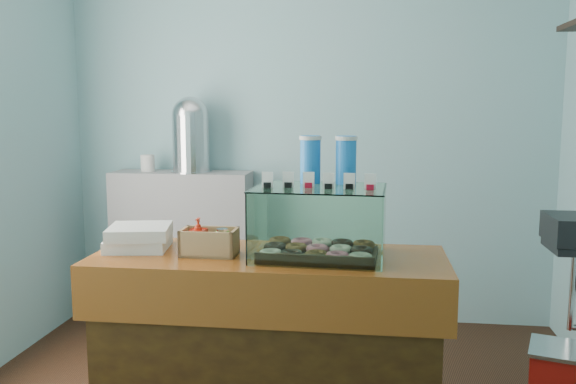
# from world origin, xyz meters

# --- Properties ---
(room_shell) EXTENTS (3.54, 3.04, 2.82)m
(room_shell) POSITION_xyz_m (0.03, 0.01, 1.71)
(room_shell) COLOR #80B8BB
(room_shell) RESTS_ON ground
(counter) EXTENTS (1.60, 0.60, 0.90)m
(counter) POSITION_xyz_m (0.00, -0.25, 0.46)
(counter) COLOR #42290C
(counter) RESTS_ON ground
(back_shelf) EXTENTS (1.00, 0.32, 1.10)m
(back_shelf) POSITION_xyz_m (-0.90, 1.32, 0.55)
(back_shelf) COLOR gray
(back_shelf) RESTS_ON ground
(display_case) EXTENTS (0.60, 0.45, 0.53)m
(display_case) POSITION_xyz_m (0.24, -0.22, 1.07)
(display_case) COLOR #301D0E
(display_case) RESTS_ON counter
(condiment_crate) EXTENTS (0.25, 0.15, 0.17)m
(condiment_crate) POSITION_xyz_m (-0.27, -0.28, 0.96)
(condiment_crate) COLOR #A88654
(condiment_crate) RESTS_ON counter
(pastry_boxes) EXTENTS (0.33, 0.33, 0.11)m
(pastry_boxes) POSITION_xyz_m (-0.63, -0.21, 0.96)
(pastry_boxes) COLOR silver
(pastry_boxes) RESTS_ON counter
(coffee_urn) EXTENTS (0.29, 0.29, 0.54)m
(coffee_urn) POSITION_xyz_m (-0.82, 1.30, 1.38)
(coffee_urn) COLOR silver
(coffee_urn) RESTS_ON back_shelf
(red_cooler) EXTENTS (0.48, 0.42, 0.36)m
(red_cooler) POSITION_xyz_m (1.48, 0.17, 0.18)
(red_cooler) COLOR red
(red_cooler) RESTS_ON ground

